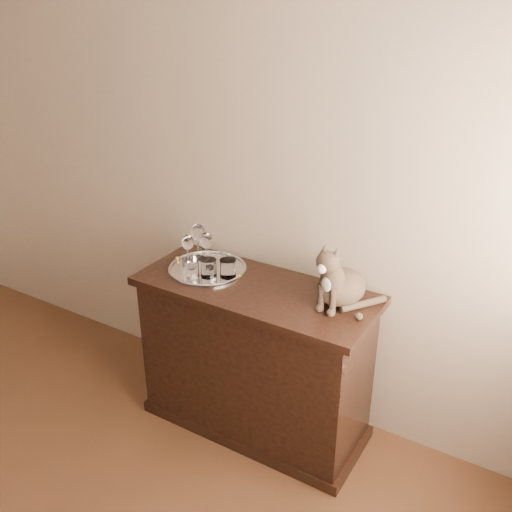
{
  "coord_description": "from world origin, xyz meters",
  "views": [
    {
      "loc": [
        1.86,
        -0.14,
        2.18
      ],
      "look_at": [
        0.6,
        1.95,
        1.01
      ],
      "focal_mm": 40.0,
      "sensor_mm": 36.0,
      "label": 1
    }
  ],
  "objects_px": {
    "tumbler_b": "(191,268)",
    "wine_glass_d": "(206,249)",
    "wine_glass_c": "(188,250)",
    "tumbler_a": "(209,268)",
    "wine_glass_a": "(198,241)",
    "tumbler_c": "(228,268)",
    "cat": "(342,271)",
    "sideboard": "(255,359)",
    "tray": "(208,269)"
  },
  "relations": [
    {
      "from": "tumbler_b",
      "to": "wine_glass_d",
      "type": "bearing_deg",
      "value": 91.98
    },
    {
      "from": "wine_glass_c",
      "to": "tumbler_a",
      "type": "relative_size",
      "value": 1.85
    },
    {
      "from": "wine_glass_a",
      "to": "tumbler_c",
      "type": "bearing_deg",
      "value": -21.23
    },
    {
      "from": "wine_glass_a",
      "to": "cat",
      "type": "xyz_separation_m",
      "value": [
        0.83,
        -0.03,
        0.06
      ]
    },
    {
      "from": "sideboard",
      "to": "wine_glass_a",
      "type": "height_order",
      "value": "wine_glass_a"
    },
    {
      "from": "wine_glass_c",
      "to": "tumbler_b",
      "type": "xyz_separation_m",
      "value": [
        0.09,
        -0.1,
        -0.04
      ]
    },
    {
      "from": "sideboard",
      "to": "tumbler_b",
      "type": "distance_m",
      "value": 0.59
    },
    {
      "from": "sideboard",
      "to": "cat",
      "type": "height_order",
      "value": "cat"
    },
    {
      "from": "wine_glass_a",
      "to": "tumbler_b",
      "type": "relative_size",
      "value": 2.06
    },
    {
      "from": "sideboard",
      "to": "tumbler_b",
      "type": "bearing_deg",
      "value": -165.82
    },
    {
      "from": "wine_glass_d",
      "to": "tumbler_c",
      "type": "relative_size",
      "value": 1.98
    },
    {
      "from": "wine_glass_a",
      "to": "cat",
      "type": "distance_m",
      "value": 0.83
    },
    {
      "from": "wine_glass_d",
      "to": "tray",
      "type": "bearing_deg",
      "value": -50.59
    },
    {
      "from": "wine_glass_c",
      "to": "wine_glass_d",
      "type": "height_order",
      "value": "wine_glass_d"
    },
    {
      "from": "tumbler_a",
      "to": "tumbler_b",
      "type": "bearing_deg",
      "value": -148.84
    },
    {
      "from": "wine_glass_d",
      "to": "tumbler_b",
      "type": "height_order",
      "value": "wine_glass_d"
    },
    {
      "from": "tray",
      "to": "tumbler_c",
      "type": "distance_m",
      "value": 0.15
    },
    {
      "from": "wine_glass_d",
      "to": "tumbler_a",
      "type": "xyz_separation_m",
      "value": [
        0.08,
        -0.1,
        -0.05
      ]
    },
    {
      "from": "tumbler_a",
      "to": "tumbler_b",
      "type": "xyz_separation_m",
      "value": [
        -0.08,
        -0.05,
        0.0
      ]
    },
    {
      "from": "tray",
      "to": "cat",
      "type": "bearing_deg",
      "value": 3.73
    },
    {
      "from": "sideboard",
      "to": "tumbler_a",
      "type": "bearing_deg",
      "value": -171.71
    },
    {
      "from": "tumbler_b",
      "to": "tumbler_c",
      "type": "bearing_deg",
      "value": 29.96
    },
    {
      "from": "wine_glass_a",
      "to": "wine_glass_d",
      "type": "relative_size",
      "value": 1.07
    },
    {
      "from": "tray",
      "to": "wine_glass_d",
      "type": "relative_size",
      "value": 2.19
    },
    {
      "from": "tumbler_a",
      "to": "sideboard",
      "type": "bearing_deg",
      "value": 8.29
    },
    {
      "from": "tumbler_a",
      "to": "tumbler_b",
      "type": "relative_size",
      "value": 0.96
    },
    {
      "from": "cat",
      "to": "tumbler_a",
      "type": "bearing_deg",
      "value": -160.88
    },
    {
      "from": "tray",
      "to": "tumbler_c",
      "type": "height_order",
      "value": "tumbler_c"
    },
    {
      "from": "wine_glass_d",
      "to": "cat",
      "type": "xyz_separation_m",
      "value": [
        0.75,
        0.01,
        0.06
      ]
    },
    {
      "from": "wine_glass_d",
      "to": "tumbler_c",
      "type": "bearing_deg",
      "value": -16.87
    },
    {
      "from": "wine_glass_c",
      "to": "cat",
      "type": "xyz_separation_m",
      "value": [
        0.83,
        0.06,
        0.07
      ]
    },
    {
      "from": "wine_glass_c",
      "to": "cat",
      "type": "distance_m",
      "value": 0.83
    },
    {
      "from": "cat",
      "to": "sideboard",
      "type": "bearing_deg",
      "value": -160.15
    },
    {
      "from": "tray",
      "to": "tumbler_a",
      "type": "bearing_deg",
      "value": -49.77
    },
    {
      "from": "wine_glass_d",
      "to": "sideboard",
      "type": "bearing_deg",
      "value": -10.32
    },
    {
      "from": "sideboard",
      "to": "wine_glass_d",
      "type": "height_order",
      "value": "wine_glass_d"
    },
    {
      "from": "sideboard",
      "to": "wine_glass_d",
      "type": "bearing_deg",
      "value": 169.68
    },
    {
      "from": "sideboard",
      "to": "tumbler_b",
      "type": "height_order",
      "value": "tumbler_b"
    },
    {
      "from": "tray",
      "to": "wine_glass_c",
      "type": "xyz_separation_m",
      "value": [
        -0.11,
        -0.01,
        0.09
      ]
    },
    {
      "from": "wine_glass_d",
      "to": "wine_glass_c",
      "type": "bearing_deg",
      "value": -151.05
    },
    {
      "from": "tumbler_b",
      "to": "tumbler_c",
      "type": "relative_size",
      "value": 1.04
    },
    {
      "from": "wine_glass_a",
      "to": "wine_glass_d",
      "type": "bearing_deg",
      "value": -28.9
    },
    {
      "from": "tumbler_b",
      "to": "cat",
      "type": "relative_size",
      "value": 0.29
    },
    {
      "from": "wine_glass_a",
      "to": "wine_glass_d",
      "type": "distance_m",
      "value": 0.1
    },
    {
      "from": "wine_glass_a",
      "to": "tray",
      "type": "bearing_deg",
      "value": -35.32
    },
    {
      "from": "tray",
      "to": "sideboard",
      "type": "bearing_deg",
      "value": -5.25
    },
    {
      "from": "tumbler_a",
      "to": "cat",
      "type": "distance_m",
      "value": 0.68
    },
    {
      "from": "tray",
      "to": "wine_glass_a",
      "type": "bearing_deg",
      "value": 144.68
    },
    {
      "from": "cat",
      "to": "wine_glass_a",
      "type": "bearing_deg",
      "value": -172.66
    },
    {
      "from": "cat",
      "to": "wine_glass_d",
      "type": "bearing_deg",
      "value": -169.26
    }
  ]
}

